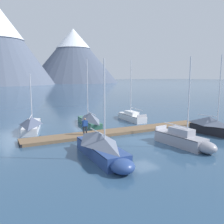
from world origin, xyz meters
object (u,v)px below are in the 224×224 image
sailboat_nearest_berth (32,123)px  sailboat_mid_dock_port (89,119)px  sailboat_mid_dock_starboard (184,140)px  sailboat_far_berth (130,116)px  person_on_dock (85,125)px  sailboat_outer_slip (214,127)px  sailboat_second_berth (102,147)px

sailboat_nearest_berth → sailboat_mid_dock_port: 6.84m
sailboat_mid_dock_port → sailboat_mid_dock_starboard: bearing=-74.8°
sailboat_far_berth → person_on_dock: (-9.30, -5.71, 0.72)m
sailboat_mid_dock_port → sailboat_outer_slip: size_ratio=0.99×
sailboat_second_berth → sailboat_outer_slip: bearing=2.1°
sailboat_nearest_berth → sailboat_second_berth: bearing=-77.8°
sailboat_second_berth → sailboat_mid_dock_starboard: (7.56, -1.01, -0.25)m
sailboat_mid_dock_port → sailboat_outer_slip: bearing=-49.7°
sailboat_mid_dock_port → sailboat_far_berth: size_ratio=1.00×
sailboat_nearest_berth → sailboat_far_berth: size_ratio=0.92×
sailboat_outer_slip → sailboat_mid_dock_starboard: bearing=-165.9°
sailboat_mid_dock_port → sailboat_outer_slip: 14.48m
sailboat_second_berth → sailboat_far_berth: bearing=48.3°
sailboat_far_berth → sailboat_mid_dock_port: bearing=-176.7°
sailboat_far_berth → person_on_dock: bearing=-148.5°
sailboat_mid_dock_port → sailboat_mid_dock_starboard: sailboat_mid_dock_port is taller
sailboat_second_berth → person_on_dock: sailboat_second_berth is taller
sailboat_mid_dock_starboard → sailboat_far_berth: sailboat_far_berth is taller
sailboat_second_berth → sailboat_mid_dock_port: bearing=70.2°
sailboat_mid_dock_port → sailboat_far_berth: (6.46, 0.37, -0.24)m
sailboat_second_berth → sailboat_mid_dock_starboard: 7.63m
person_on_dock → sailboat_mid_dock_port: bearing=62.0°
sailboat_mid_dock_starboard → sailboat_far_berth: 13.26m
sailboat_mid_dock_port → sailboat_second_berth: bearing=-109.8°
sailboat_far_berth → sailboat_outer_slip: 11.78m
sailboat_nearest_berth → sailboat_far_berth: (13.25, -0.39, -0.22)m
sailboat_mid_dock_starboard → person_on_dock: bearing=131.0°
sailboat_nearest_berth → person_on_dock: size_ratio=4.47×
sailboat_mid_dock_port → sailboat_mid_dock_starboard: size_ratio=1.06×
sailboat_mid_dock_starboard → person_on_dock: 9.56m
sailboat_second_berth → sailboat_far_berth: size_ratio=0.91×
sailboat_second_berth → sailboat_mid_dock_port: sailboat_mid_dock_port is taller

